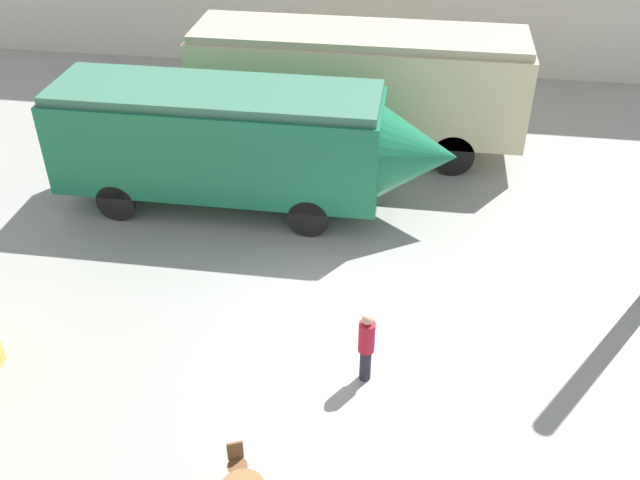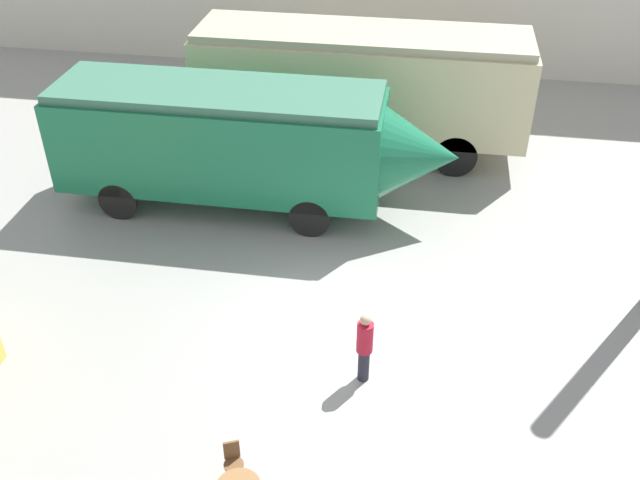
# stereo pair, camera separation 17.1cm
# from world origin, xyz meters

# --- Properties ---
(ground_plane) EXTENTS (80.00, 80.00, 0.00)m
(ground_plane) POSITION_xyz_m (0.00, 0.00, 0.00)
(ground_plane) COLOR gray
(passenger_coach_vintage) EXTENTS (10.27, 2.84, 3.93)m
(passenger_coach_vintage) POSITION_xyz_m (-0.27, 8.71, 2.37)
(passenger_coach_vintage) COLOR beige
(passenger_coach_vintage) RESTS_ON ground_plane
(streamlined_locomotive) EXTENTS (10.96, 2.78, 3.52)m
(streamlined_locomotive) POSITION_xyz_m (-2.90, 4.75, 2.08)
(streamlined_locomotive) COLOR #196B47
(streamlined_locomotive) RESTS_ON ground_plane
(cafe_chair_5) EXTENTS (0.38, 0.40, 0.87)m
(cafe_chair_5) POSITION_xyz_m (-1.02, -4.43, 0.51)
(cafe_chair_5) COLOR black
(cafe_chair_5) RESTS_ON ground_plane
(visitor_person) EXTENTS (0.34, 0.34, 1.74)m
(visitor_person) POSITION_xyz_m (1.02, -1.61, 0.95)
(visitor_person) COLOR #262633
(visitor_person) RESTS_ON ground_plane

